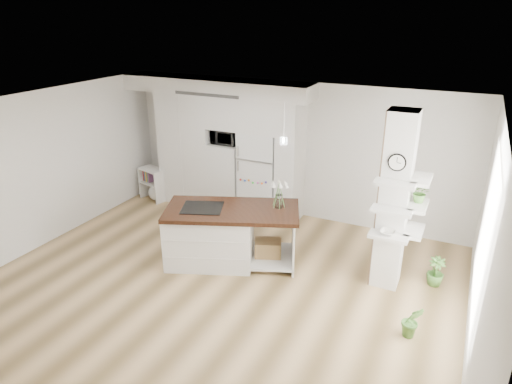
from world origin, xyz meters
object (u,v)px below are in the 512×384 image
bookshelf (154,186)px  floor_plant_a (412,321)px  refrigerator (261,174)px  kitchen_island (218,234)px

bookshelf → floor_plant_a: size_ratio=1.51×
refrigerator → kitchen_island: refrigerator is taller
bookshelf → refrigerator: bearing=23.2°
refrigerator → bookshelf: refrigerator is taller
bookshelf → floor_plant_a: 6.26m
bookshelf → kitchen_island: bearing=-17.7°
refrigerator → bookshelf: size_ratio=2.44×
kitchen_island → bookshelf: kitchen_island is taller
kitchen_island → floor_plant_a: bearing=-32.2°
refrigerator → floor_plant_a: (3.37, -2.63, -0.64)m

